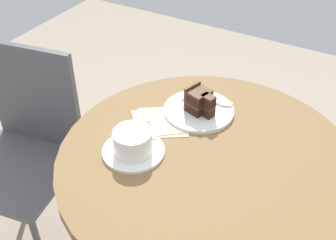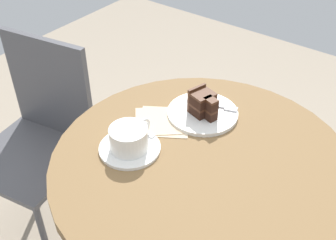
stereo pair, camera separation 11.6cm
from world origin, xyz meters
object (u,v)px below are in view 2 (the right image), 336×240
object	(u,v)px
cake_slice	(203,104)
napkin	(161,121)
cake_plate	(203,113)
fork	(218,106)
cafe_chair	(41,130)
saucer	(130,148)
teaspoon	(143,134)
coffee_cup	(129,138)

from	to	relation	value
cake_slice	napkin	bearing A→B (deg)	138.86
cake_plate	napkin	xyz separation A→B (m)	(-0.10, 0.08, -0.00)
fork	cafe_chair	distance (m)	0.72
saucer	cafe_chair	size ratio (longest dim) A/B	0.20
teaspoon	fork	bearing A→B (deg)	40.96
saucer	cafe_chair	xyz separation A→B (m)	(0.09, 0.54, -0.26)
coffee_cup	teaspoon	bearing A→B (deg)	5.55
teaspoon	coffee_cup	bearing A→B (deg)	-110.30
cake_plate	cake_slice	world-z (taller)	cake_slice
coffee_cup	teaspoon	size ratio (longest dim) A/B	1.49
coffee_cup	napkin	bearing A→B (deg)	2.80
coffee_cup	napkin	distance (m)	0.15
coffee_cup	napkin	xyz separation A→B (m)	(0.15, 0.01, -0.04)
saucer	cafe_chair	distance (m)	0.61
cafe_chair	napkin	bearing A→B (deg)	-3.62
cake_plate	napkin	bearing A→B (deg)	142.31
fork	napkin	xyz separation A→B (m)	(-0.15, 0.10, -0.01)
teaspoon	cafe_chair	distance (m)	0.60
cake_slice	fork	bearing A→B (deg)	-20.89
teaspoon	saucer	bearing A→B (deg)	-112.09
cake_plate	napkin	distance (m)	0.13
cake_plate	cafe_chair	xyz separation A→B (m)	(-0.16, 0.61, -0.26)
cake_plate	fork	size ratio (longest dim) A/B	1.37
teaspoon	cafe_chair	bearing A→B (deg)	151.03
teaspoon	napkin	distance (m)	0.09
saucer	cake_slice	xyz separation A→B (m)	(0.24, -0.08, 0.04)
napkin	coffee_cup	bearing A→B (deg)	-177.20
coffee_cup	saucer	bearing A→B (deg)	60.75
coffee_cup	napkin	world-z (taller)	coffee_cup
cake_slice	cake_plate	bearing A→B (deg)	30.81
cake_plate	coffee_cup	bearing A→B (deg)	164.20
cake_slice	napkin	distance (m)	0.13
fork	cake_plate	bearing A→B (deg)	-135.81
coffee_cup	cake_slice	xyz separation A→B (m)	(0.24, -0.07, 0.00)
coffee_cup	cafe_chair	world-z (taller)	cafe_chair
cake_plate	saucer	bearing A→B (deg)	163.71
cake_slice	cafe_chair	world-z (taller)	cafe_chair
teaspoon	fork	xyz separation A→B (m)	(0.23, -0.10, 0.00)
teaspoon	napkin	size ratio (longest dim) A/B	0.45
coffee_cup	cake_plate	distance (m)	0.26
cake_slice	cafe_chair	bearing A→B (deg)	103.74
cake_plate	fork	world-z (taller)	fork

